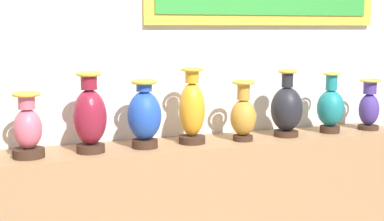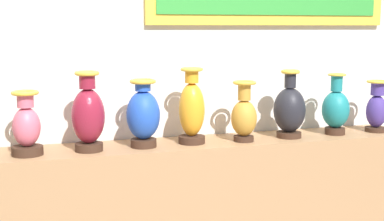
{
  "view_description": "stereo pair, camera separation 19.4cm",
  "coord_description": "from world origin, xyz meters",
  "views": [
    {
      "loc": [
        -1.1,
        -2.81,
        1.57
      ],
      "look_at": [
        0.0,
        0.0,
        1.12
      ],
      "focal_mm": 51.85,
      "sensor_mm": 36.0,
      "label": 1
    },
    {
      "loc": [
        -0.91,
        -2.88,
        1.57
      ],
      "look_at": [
        0.0,
        0.0,
        1.12
      ],
      "focal_mm": 51.85,
      "sensor_mm": 36.0,
      "label": 2
    }
  ],
  "objects": [
    {
      "name": "vase_rose",
      "position": [
        -0.88,
        -0.04,
        1.08
      ],
      "size": [
        0.16,
        0.16,
        0.32
      ],
      "color": "#382319",
      "rests_on": "display_shelf"
    },
    {
      "name": "vase_amber",
      "position": [
        -0.01,
        -0.02,
        1.13
      ],
      "size": [
        0.15,
        0.15,
        0.42
      ],
      "color": "#382319",
      "rests_on": "display_shelf"
    },
    {
      "name": "vase_ochre",
      "position": [
        0.29,
        -0.06,
        1.09
      ],
      "size": [
        0.14,
        0.14,
        0.34
      ],
      "color": "#382319",
      "rests_on": "display_shelf"
    },
    {
      "name": "back_wall",
      "position": [
        0.02,
        0.25,
        1.4
      ],
      "size": [
        4.04,
        0.14,
        2.76
      ],
      "color": "silver",
      "rests_on": "ground_plane"
    },
    {
      "name": "vase_indigo",
      "position": [
        1.17,
        -0.03,
        1.08
      ],
      "size": [
        0.13,
        0.13,
        0.31
      ],
      "color": "#382319",
      "rests_on": "display_shelf"
    },
    {
      "name": "vase_teal",
      "position": [
        0.89,
        -0.03,
        1.09
      ],
      "size": [
        0.16,
        0.16,
        0.36
      ],
      "color": "#382319",
      "rests_on": "display_shelf"
    },
    {
      "name": "vase_burgundy",
      "position": [
        -0.57,
        -0.04,
        1.13
      ],
      "size": [
        0.17,
        0.17,
        0.41
      ],
      "color": "#382319",
      "rests_on": "display_shelf"
    },
    {
      "name": "vase_onyx",
      "position": [
        0.58,
        -0.04,
        1.1
      ],
      "size": [
        0.18,
        0.18,
        0.39
      ],
      "color": "#382319",
      "rests_on": "display_shelf"
    },
    {
      "name": "vase_sapphire",
      "position": [
        -0.28,
        -0.03,
        1.11
      ],
      "size": [
        0.18,
        0.18,
        0.36
      ],
      "color": "#382319",
      "rests_on": "display_shelf"
    }
  ]
}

